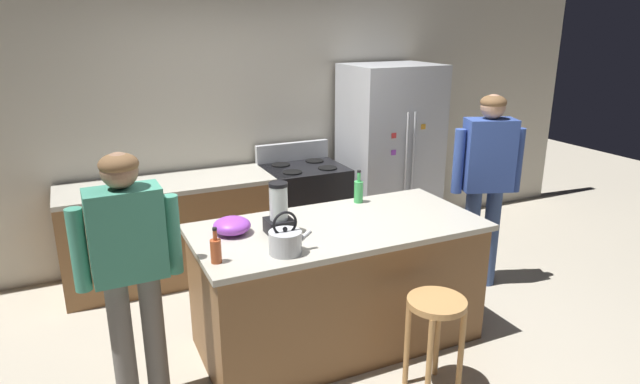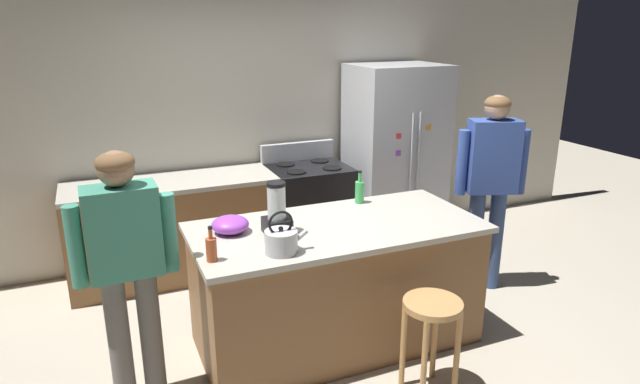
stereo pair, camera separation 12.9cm
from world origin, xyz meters
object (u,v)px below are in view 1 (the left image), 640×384
at_px(person_by_island_left, 129,260).
at_px(tea_kettle, 286,241).
at_px(blender_appliance, 279,212).
at_px(stove_range, 304,210).
at_px(mixing_bowl, 232,226).
at_px(bar_stool, 436,320).
at_px(bottle_cooking_sauce, 216,250).
at_px(bottle_soda, 359,191).
at_px(person_by_sink_right, 487,174).
at_px(refrigerator, 389,156).
at_px(kitchen_island, 338,284).

xyz_separation_m(person_by_island_left, tea_kettle, (0.88, -0.17, 0.02)).
bearing_deg(blender_appliance, stove_range, 61.27).
bearing_deg(mixing_bowl, stove_range, 51.22).
bearing_deg(tea_kettle, bar_stool, -30.72).
xyz_separation_m(blender_appliance, bottle_cooking_sauce, (-0.49, -0.27, -0.07)).
xyz_separation_m(bottle_soda, bottle_cooking_sauce, (-1.27, -0.61, -0.02)).
height_order(stove_range, blender_appliance, blender_appliance).
bearing_deg(bar_stool, person_by_sink_right, 39.64).
relative_size(person_by_sink_right, bottle_soda, 6.56).
height_order(person_by_island_left, bottle_cooking_sauce, person_by_island_left).
xyz_separation_m(refrigerator, blender_appliance, (-1.76, -1.47, 0.13)).
height_order(refrigerator, bottle_soda, refrigerator).
bearing_deg(person_by_island_left, person_by_sink_right, 7.63).
distance_m(kitchen_island, mixing_bowl, 0.88).
bearing_deg(mixing_bowl, bottle_soda, 11.51).
distance_m(stove_range, bar_stool, 2.29).
relative_size(bar_stool, bottle_cooking_sauce, 2.95).
relative_size(person_by_sink_right, bottle_cooking_sauce, 7.77).
relative_size(blender_appliance, mixing_bowl, 1.41).
distance_m(blender_appliance, bottle_cooking_sauce, 0.57).
bearing_deg(blender_appliance, person_by_sink_right, 7.07).
bearing_deg(blender_appliance, bottle_soda, 23.61).
distance_m(bottle_cooking_sauce, mixing_bowl, 0.45).
relative_size(refrigerator, tea_kettle, 6.66).
height_order(kitchen_island, refrigerator, refrigerator).
bearing_deg(kitchen_island, person_by_island_left, -174.94).
distance_m(person_by_island_left, bottle_soda, 1.81).
relative_size(refrigerator, person_by_sink_right, 1.09).
relative_size(stove_range, mixing_bowl, 4.38).
relative_size(person_by_sink_right, tea_kettle, 6.10).
bearing_deg(bottle_soda, refrigerator, 49.06).
xyz_separation_m(refrigerator, person_by_sink_right, (0.18, -1.23, 0.10)).
bearing_deg(refrigerator, stove_range, 178.49).
bearing_deg(bar_stool, stove_range, 87.16).
height_order(blender_appliance, mixing_bowl, blender_appliance).
height_order(person_by_island_left, tea_kettle, person_by_island_left).
relative_size(stove_range, blender_appliance, 3.11).
bearing_deg(person_by_island_left, kitchen_island, 5.06).
bearing_deg(blender_appliance, kitchen_island, -3.36).
bearing_deg(stove_range, bottle_cooking_sauce, -126.57).
xyz_separation_m(refrigerator, bottle_cooking_sauce, (-2.26, -1.75, 0.06)).
distance_m(person_by_sink_right, blender_appliance, 1.96).
bearing_deg(tea_kettle, mixing_bowl, 114.74).
xyz_separation_m(person_by_island_left, mixing_bowl, (0.67, 0.27, 0.00)).
bearing_deg(refrigerator, bottle_cooking_sauce, -142.27).
relative_size(kitchen_island, stove_range, 1.85).
distance_m(bar_stool, bottle_soda, 1.23).
height_order(stove_range, person_by_island_left, person_by_island_left).
height_order(refrigerator, mixing_bowl, refrigerator).
bearing_deg(refrigerator, bar_stool, -115.06).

